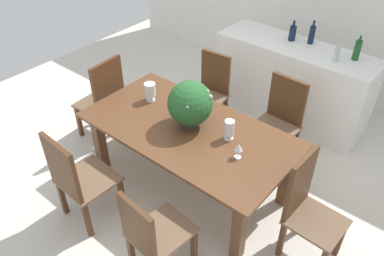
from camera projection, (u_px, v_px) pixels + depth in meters
name	position (u px, v px, depth m)	size (l,w,h in m)	color
ground_plane	(196.00, 177.00, 4.26)	(7.04, 7.04, 0.00)	silver
dining_table	(188.00, 138.00, 3.81)	(2.06, 1.08, 0.74)	brown
chair_far_left	(211.00, 89.00, 4.70)	(0.45, 0.46, 0.96)	#4C2D19
chair_far_right	(280.00, 117.00, 4.22)	(0.47, 0.45, 0.98)	#4C2D19
chair_near_right	(151.00, 234.00, 3.04)	(0.46, 0.52, 0.93)	#4C2D19
chair_near_left	(76.00, 177.00, 3.47)	(0.50, 0.49, 1.01)	#4C2D19
chair_head_end	(104.00, 97.00, 4.48)	(0.47, 0.50, 1.05)	#4C2D19
chair_foot_end	(307.00, 206.00, 3.20)	(0.46, 0.43, 1.05)	#4C2D19
flower_centerpiece	(190.00, 104.00, 3.63)	(0.43, 0.43, 0.46)	#333338
crystal_vase_left	(229.00, 129.00, 3.54)	(0.09, 0.09, 0.20)	silver
crystal_vase_center_near	(150.00, 90.00, 4.04)	(0.12, 0.12, 0.20)	silver
wine_glass	(239.00, 148.00, 3.34)	(0.07, 0.07, 0.15)	silver
kitchen_counter	(291.00, 82.00, 4.88)	(1.91, 0.60, 0.98)	white
wine_bottle_green	(337.00, 54.00, 4.23)	(0.06, 0.06, 0.23)	#B2BFB7
wine_bottle_tall	(357.00, 50.00, 4.25)	(0.07, 0.07, 0.28)	#194C1E
wine_bottle_amber	(312.00, 34.00, 4.58)	(0.07, 0.07, 0.28)	#0F1E38
wine_bottle_clear	(293.00, 33.00, 4.66)	(0.08, 0.08, 0.24)	#0F1E38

